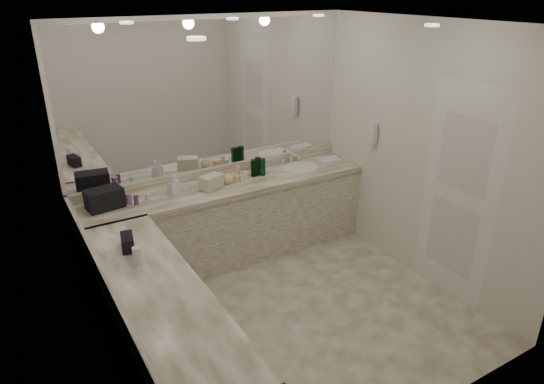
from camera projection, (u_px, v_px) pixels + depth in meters
floor at (286, 312)px, 4.61m from camera, size 3.20×3.20×0.00m
ceiling at (290, 24)px, 3.58m from camera, size 3.20×3.20×0.00m
wall_back at (214, 141)px, 5.28m from camera, size 3.20×0.02×2.60m
wall_left at (92, 231)px, 3.34m from camera, size 0.02×3.00×2.60m
wall_right at (422, 155)px, 4.85m from camera, size 0.02×3.00×2.60m
vanity_back_base at (229, 223)px, 5.39m from camera, size 3.20×0.60×0.84m
vanity_back_top at (228, 186)px, 5.20m from camera, size 3.20×0.64×0.06m
vanity_left_base at (160, 343)px, 3.59m from camera, size 0.60×2.40×0.84m
vanity_left_top at (156, 292)px, 3.42m from camera, size 0.64×2.42×0.06m
backsplash_back at (216, 171)px, 5.40m from camera, size 3.20×0.04×0.10m
backsplash_left at (102, 274)px, 3.49m from camera, size 0.04×3.00×0.10m
mirror_back at (212, 97)px, 5.08m from camera, size 3.12×0.01×1.55m
mirror_left at (83, 166)px, 3.16m from camera, size 0.01×2.92×1.55m
sink at (301, 168)px, 5.65m from camera, size 0.44×0.44×0.03m
faucet at (291, 157)px, 5.78m from camera, size 0.24×0.16×0.14m
wall_phone at (372, 133)px, 5.36m from camera, size 0.06×0.10×0.24m
door at (458, 195)px, 4.54m from camera, size 0.02×0.82×2.10m
black_toiletry_bag at (104, 199)px, 4.59m from camera, size 0.36×0.25×0.19m
black_bag_spill at (127, 242)px, 3.89m from camera, size 0.14×0.22×0.11m
cream_cosmetic_case at (211, 182)px, 5.05m from camera, size 0.27×0.22×0.14m
hand_towel at (329, 160)px, 5.83m from camera, size 0.28×0.20×0.04m
lotion_left at (137, 256)px, 3.67m from camera, size 0.07×0.07×0.16m
soap_bottle_a at (176, 184)px, 4.94m from camera, size 0.08×0.08×0.19m
soap_bottle_b at (173, 186)px, 4.89m from camera, size 0.11×0.11×0.19m
soap_bottle_c at (227, 177)px, 5.17m from camera, size 0.15×0.15×0.15m
green_bottle_0 at (258, 166)px, 5.41m from camera, size 0.06×0.06×0.20m
green_bottle_1 at (254, 168)px, 5.36m from camera, size 0.06×0.06×0.19m
green_bottle_2 at (256, 167)px, 5.38m from camera, size 0.07×0.07×0.19m
green_bottle_3 at (262, 167)px, 5.40m from camera, size 0.07×0.07×0.19m
amenity_bottle_0 at (242, 178)px, 5.27m from camera, size 0.05×0.05×0.06m
amenity_bottle_1 at (237, 178)px, 5.25m from camera, size 0.06×0.06×0.07m
amenity_bottle_2 at (245, 175)px, 5.34m from camera, size 0.07×0.07×0.07m
amenity_bottle_3 at (172, 191)px, 4.91m from camera, size 0.05×0.05×0.08m
amenity_bottle_4 at (136, 200)px, 4.68m from camera, size 0.05×0.05×0.10m
amenity_bottle_5 at (238, 171)px, 5.33m from camera, size 0.05×0.05×0.14m
amenity_bottle_6 at (128, 198)px, 4.71m from camera, size 0.07×0.07×0.10m
amenity_bottle_7 at (147, 197)px, 4.79m from camera, size 0.05×0.05×0.06m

